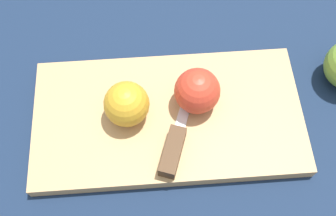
{
  "coord_description": "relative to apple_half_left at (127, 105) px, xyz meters",
  "views": [
    {
      "loc": [
        -0.0,
        -0.25,
        0.54
      ],
      "look_at": [
        0.0,
        0.0,
        0.04
      ],
      "focal_mm": 42.0,
      "sensor_mm": 36.0,
      "label": 1
    }
  ],
  "objects": [
    {
      "name": "apple_half_right",
      "position": [
        0.1,
        0.02,
        0.0
      ],
      "size": [
        0.07,
        0.07,
        0.07
      ],
      "rotation": [
        0.0,
        0.0,
        1.89
      ],
      "color": "red",
      "rests_on": "cutting_board"
    },
    {
      "name": "apple_half_left",
      "position": [
        0.0,
        0.0,
        0.0
      ],
      "size": [
        0.06,
        0.06,
        0.06
      ],
      "rotation": [
        0.0,
        0.0,
        4.87
      ],
      "color": "gold",
      "rests_on": "cutting_board"
    },
    {
      "name": "ground_plane",
      "position": [
        0.06,
        0.0,
        -0.05
      ],
      "size": [
        4.0,
        4.0,
        0.0
      ],
      "primitive_type": "plane",
      "color": "#14233D"
    },
    {
      "name": "knife",
      "position": [
        0.07,
        -0.05,
        -0.02
      ],
      "size": [
        0.06,
        0.18,
        0.02
      ],
      "rotation": [
        0.0,
        0.0,
        1.31
      ],
      "color": "silver",
      "rests_on": "cutting_board"
    },
    {
      "name": "cutting_board",
      "position": [
        0.06,
        0.0,
        -0.04
      ],
      "size": [
        0.41,
        0.23,
        0.02
      ],
      "color": "tan",
      "rests_on": "ground_plane"
    }
  ]
}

